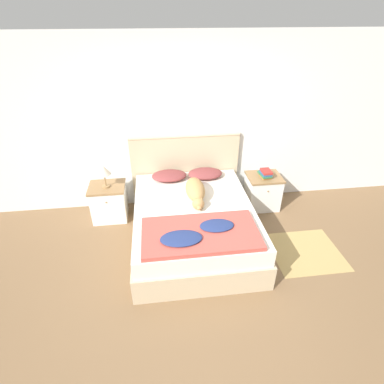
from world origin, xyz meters
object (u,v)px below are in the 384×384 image
(bed, at_px, (194,224))
(dog, at_px, (196,191))
(pillow_left, at_px, (169,176))
(nightstand_left, at_px, (109,202))
(pillow_right, at_px, (205,174))
(nightstand_right, at_px, (262,191))
(book_stack, at_px, (266,174))
(table_lamp, at_px, (103,171))

(bed, bearing_deg, dog, 76.72)
(pillow_left, bearing_deg, nightstand_left, -176.20)
(pillow_right, bearing_deg, nightstand_left, -177.61)
(pillow_left, bearing_deg, nightstand_right, -2.39)
(nightstand_right, distance_m, pillow_left, 1.51)
(bed, distance_m, nightstand_left, 1.39)
(bed, xyz_separation_m, book_stack, (1.19, 0.68, 0.33))
(bed, distance_m, table_lamp, 1.48)
(pillow_left, bearing_deg, table_lamp, -175.08)
(nightstand_left, height_order, dog, dog)
(book_stack, bearing_deg, dog, -158.07)
(nightstand_left, xyz_separation_m, pillow_right, (1.47, 0.06, 0.35))
(pillow_right, relative_size, dog, 0.68)
(nightstand_right, relative_size, pillow_left, 1.07)
(pillow_right, height_order, book_stack, pillow_right)
(book_stack, bearing_deg, nightstand_left, 179.41)
(nightstand_left, relative_size, pillow_left, 1.07)
(nightstand_right, bearing_deg, pillow_right, 176.20)
(book_stack, xyz_separation_m, table_lamp, (-2.39, 0.01, 0.20))
(nightstand_left, height_order, nightstand_right, same)
(table_lamp, bearing_deg, book_stack, -0.16)
(table_lamp, bearing_deg, nightstand_left, 90.00)
(pillow_left, distance_m, dog, 0.64)
(book_stack, relative_size, table_lamp, 0.70)
(bed, relative_size, table_lamp, 5.72)
(nightstand_left, bearing_deg, dog, -21.26)
(book_stack, height_order, table_lamp, table_lamp)
(bed, height_order, table_lamp, table_lamp)
(nightstand_left, height_order, book_stack, book_stack)
(book_stack, bearing_deg, pillow_right, 174.67)
(table_lamp, bearing_deg, nightstand_right, 0.43)
(pillow_left, distance_m, pillow_right, 0.55)
(book_stack, bearing_deg, table_lamp, 179.84)
(bed, distance_m, dog, 0.45)
(bed, relative_size, pillow_left, 3.81)
(dog, height_order, table_lamp, table_lamp)
(bed, bearing_deg, nightstand_right, 30.35)
(pillow_left, distance_m, table_lamp, 0.94)
(pillow_right, xyz_separation_m, table_lamp, (-1.47, -0.08, 0.19))
(book_stack, bearing_deg, pillow_left, 176.65)
(dog, bearing_deg, table_lamp, 159.47)
(nightstand_left, relative_size, book_stack, 2.29)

